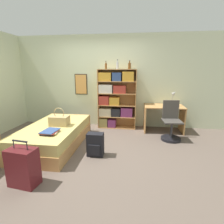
{
  "coord_description": "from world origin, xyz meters",
  "views": [
    {
      "loc": [
        1.03,
        -3.43,
        1.63
      ],
      "look_at": [
        0.55,
        0.2,
        0.75
      ],
      "focal_mm": 28.0,
      "sensor_mm": 36.0,
      "label": 1
    }
  ],
  "objects": [
    {
      "name": "book_stack_on_bed",
      "position": [
        -0.55,
        -0.47,
        0.49
      ],
      "size": [
        0.31,
        0.37,
        0.06
      ],
      "color": "#232328",
      "rests_on": "bed"
    },
    {
      "name": "desk_lamp",
      "position": [
        2.04,
        1.27,
        0.98
      ],
      "size": [
        0.17,
        0.12,
        0.42
      ],
      "color": "#ADA89E",
      "rests_on": "desk"
    },
    {
      "name": "ground_plane",
      "position": [
        0.0,
        0.0,
        0.0
      ],
      "size": [
        14.0,
        14.0,
        0.0
      ],
      "primitive_type": "plane",
      "color": "#66564C"
    },
    {
      "name": "wall_back",
      "position": [
        -0.0,
        1.65,
        1.3
      ],
      "size": [
        10.0,
        0.09,
        2.6
      ],
      "color": "beige",
      "rests_on": "ground_plane"
    },
    {
      "name": "bed",
      "position": [
        -0.71,
        0.02,
        0.23
      ],
      "size": [
        1.11,
        2.03,
        0.46
      ],
      "color": "tan",
      "rests_on": "ground_plane"
    },
    {
      "name": "bottle_brown",
      "position": [
        0.54,
        1.43,
        1.76
      ],
      "size": [
        0.07,
        0.07,
        0.25
      ],
      "color": "#B7BCC1",
      "rests_on": "bookcase"
    },
    {
      "name": "suitcase",
      "position": [
        -0.52,
        -1.38,
        0.28
      ],
      "size": [
        0.44,
        0.3,
        0.69
      ],
      "color": "#5B191E",
      "rests_on": "ground_plane"
    },
    {
      "name": "bookcase",
      "position": [
        0.45,
        1.42,
        0.85
      ],
      "size": [
        1.06,
        0.34,
        1.66
      ],
      "color": "tan",
      "rests_on": "ground_plane"
    },
    {
      "name": "bottle_clear",
      "position": [
        0.86,
        1.44,
        1.75
      ],
      "size": [
        0.08,
        0.08,
        0.23
      ],
      "color": "brown",
      "rests_on": "bookcase"
    },
    {
      "name": "desk_chair",
      "position": [
        1.91,
        0.69,
        0.3
      ],
      "size": [
        0.46,
        0.46,
        0.93
      ],
      "color": "black",
      "rests_on": "ground_plane"
    },
    {
      "name": "bottle_green",
      "position": [
        0.23,
        1.41,
        1.74
      ],
      "size": [
        0.06,
        0.06,
        0.21
      ],
      "color": "brown",
      "rests_on": "bookcase"
    },
    {
      "name": "handbag",
      "position": [
        -0.58,
        0.02,
        0.57
      ],
      "size": [
        0.4,
        0.25,
        0.39
      ],
      "color": "tan",
      "rests_on": "bed"
    },
    {
      "name": "desk",
      "position": [
        1.81,
        1.27,
        0.48
      ],
      "size": [
        1.02,
        0.64,
        0.71
      ],
      "color": "tan",
      "rests_on": "ground_plane"
    },
    {
      "name": "backpack",
      "position": [
        0.3,
        -0.36,
        0.22
      ],
      "size": [
        0.32,
        0.22,
        0.46
      ],
      "color": "black",
      "rests_on": "ground_plane"
    }
  ]
}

